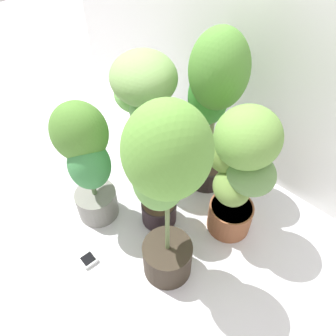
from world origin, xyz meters
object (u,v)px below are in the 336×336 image
Objects in this scene: potted_plant_back_center at (214,97)px; hygrometer_box at (88,260)px; potted_plant_front_right at (165,186)px; potted_plant_front_left at (86,158)px; potted_plant_back_right at (240,166)px; nutrient_bottle at (87,172)px; potted_plant_back_left at (144,103)px; potted_plant_center at (157,170)px.

potted_plant_back_center is 1.11m from hygrometer_box.
potted_plant_front_left is at bearing -175.90° from potted_plant_front_right.
potted_plant_back_right is 3.59× the size of nutrient_bottle.
potted_plant_front_left is (-0.27, -0.68, -0.16)m from potted_plant_back_center.
potted_plant_center is (0.36, -0.25, -0.11)m from potted_plant_back_left.
potted_plant_front_right is at bearing -67.13° from potted_plant_back_center.
potted_plant_back_left is at bearing -147.44° from potted_plant_back_center.
potted_plant_back_right is 0.42m from potted_plant_back_center.
hygrometer_box is at bearing -37.02° from nutrient_bottle.
potted_plant_back_right is 0.95m from hygrometer_box.
potted_plant_center is (-0.32, -0.25, -0.07)m from potted_plant_back_right.
nutrient_bottle is at bearing 175.10° from potted_plant_front_right.
potted_plant_back_center is 1.32× the size of potted_plant_center.
potted_plant_back_right is at bearing 0.22° from potted_plant_back_left.
potted_plant_front_right is (-0.07, -0.43, 0.15)m from potted_plant_back_right.
hygrometer_box is (-0.05, -0.92, -0.62)m from potted_plant_back_center.
potted_plant_front_right reaches higher than potted_plant_center.
nutrient_bottle is (-0.17, -0.36, -0.43)m from potted_plant_back_left.
potted_plant_front_left is at bearing -142.40° from potted_plant_back_right.
potted_plant_center reaches higher than nutrient_bottle.
hygrometer_box is (-0.32, -0.28, -0.64)m from potted_plant_front_right.
potted_plant_back_right is at bearing 37.60° from potted_plant_front_left.
potted_plant_front_right is 1.37× the size of potted_plant_center.
potted_plant_back_left is 0.74m from potted_plant_front_right.
potted_plant_front_left is at bearing -111.44° from potted_plant_back_center.
potted_plant_front_right is at bearing -35.66° from potted_plant_back_left.
potted_plant_front_right is (0.60, -0.43, 0.12)m from potted_plant_back_left.
potted_plant_front_left is 9.21× the size of hygrometer_box.
potted_plant_back_center is 0.50m from potted_plant_center.
potted_plant_back_center is (-0.34, 0.21, 0.13)m from potted_plant_back_right.
potted_plant_back_center is at bearing 112.87° from potted_plant_front_right.
potted_plant_center is (-0.24, 0.18, -0.23)m from potted_plant_front_right.
potted_plant_center is at bearing 143.06° from potted_plant_front_right.
nutrient_bottle is (-0.85, -0.36, -0.39)m from potted_plant_back_right.
potted_plant_back_right is 1.05× the size of potted_plant_front_left.
hygrometer_box is at bearing -138.84° from potted_plant_front_right.
potted_plant_center is at bearing 175.10° from hygrometer_box.
potted_plant_front_left reaches higher than potted_plant_center.
potted_plant_back_left reaches higher than potted_plant_front_left.
potted_plant_back_right is at bearing 155.62° from hygrometer_box.
potted_plant_back_right reaches higher than hygrometer_box.
hygrometer_box is at bearing -99.47° from potted_plant_center.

